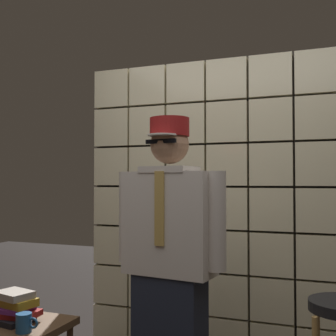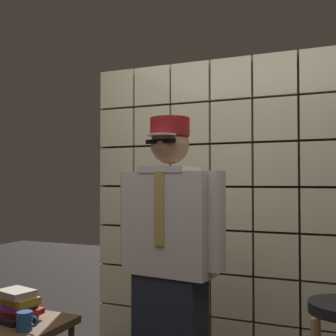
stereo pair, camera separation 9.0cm
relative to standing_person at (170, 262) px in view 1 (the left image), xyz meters
name	(u,v)px [view 1 (the left image)]	position (x,y,z in m)	size (l,w,h in m)	color
glass_block_wall	(228,208)	(0.11, 0.94, 0.25)	(2.29, 0.10, 2.29)	beige
standing_person	(170,262)	(0.00, 0.00, 0.00)	(0.67, 0.32, 1.68)	#1E2333
book_stack	(15,307)	(-0.76, -0.35, -0.23)	(0.26, 0.21, 0.17)	black
coffee_mug	(24,323)	(-0.61, -0.46, -0.27)	(0.13, 0.08, 0.09)	navy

